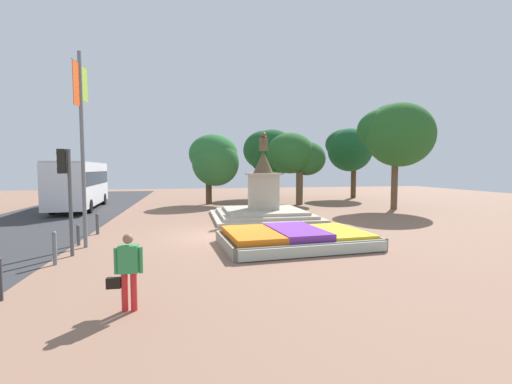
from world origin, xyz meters
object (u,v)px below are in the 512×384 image
object	(u,v)px
traffic_light_near_crossing	(66,181)
pedestrian_with_handbag	(128,268)
flower_planter	(295,238)
statue_monument	(263,203)
kerb_bollard_mid_b	(78,234)
kerb_bollard_north	(97,223)
kerb_bollard_mid_a	(55,247)
banner_pole	(82,140)
city_bus	(79,182)

from	to	relation	value
traffic_light_near_crossing	pedestrian_with_handbag	world-z (taller)	traffic_light_near_crossing
flower_planter	statue_monument	size ratio (longest dim) A/B	0.98
kerb_bollard_mid_b	flower_planter	bearing A→B (deg)	-12.21
kerb_bollard_north	kerb_bollard_mid_b	bearing A→B (deg)	-93.70
pedestrian_with_handbag	kerb_bollard_mid_a	bearing A→B (deg)	124.80
traffic_light_near_crossing	kerb_bollard_mid_a	xyz separation A→B (m)	(-0.06, -1.04, -1.96)
kerb_bollard_mid_b	statue_monument	bearing A→B (deg)	34.51
statue_monument	banner_pole	size ratio (longest dim) A/B	0.84
city_bus	flower_planter	bearing A→B (deg)	-50.80
pedestrian_with_handbag	traffic_light_near_crossing	bearing A→B (deg)	118.35
flower_planter	kerb_bollard_north	world-z (taller)	kerb_bollard_north
kerb_bollard_north	pedestrian_with_handbag	bearing A→B (deg)	-72.86
pedestrian_with_handbag	kerb_bollard_north	world-z (taller)	pedestrian_with_handbag
city_bus	pedestrian_with_handbag	size ratio (longest dim) A/B	5.82
traffic_light_near_crossing	kerb_bollard_mid_b	bearing A→B (deg)	96.33
statue_monument	kerb_bollard_mid_a	xyz separation A→B (m)	(-8.37, -8.57, -0.34)
statue_monument	kerb_bollard_mid_b	world-z (taller)	statue_monument
city_bus	kerb_bollard_mid_a	bearing A→B (deg)	-76.58
statue_monument	banner_pole	xyz separation A→B (m)	(-8.13, -6.27, 3.08)
flower_planter	pedestrian_with_handbag	bearing A→B (deg)	-136.09
kerb_bollard_north	kerb_bollard_mid_a	bearing A→B (deg)	-90.17
city_bus	banner_pole	bearing A→B (deg)	-73.29
pedestrian_with_handbag	kerb_bollard_north	bearing A→B (deg)	107.14
banner_pole	city_bus	size ratio (longest dim) A/B	0.76
flower_planter	pedestrian_with_handbag	world-z (taller)	pedestrian_with_handbag
pedestrian_with_handbag	kerb_bollard_mid_a	xyz separation A→B (m)	(-2.76, 3.97, -0.36)
statue_monument	kerb_bollard_north	distance (m)	9.12
city_bus	kerb_bollard_mid_a	xyz separation A→B (m)	(3.60, -15.10, -1.39)
kerb_bollard_mid_b	traffic_light_near_crossing	bearing A→B (deg)	-83.67
kerb_bollard_mid_b	kerb_bollard_north	world-z (taller)	kerb_bollard_north
flower_planter	kerb_bollard_mid_b	xyz separation A→B (m)	(-8.04, 1.74, 0.13)
flower_planter	city_bus	bearing A→B (deg)	129.20
traffic_light_near_crossing	kerb_bollard_north	size ratio (longest dim) A/B	3.77
city_bus	kerb_bollard_mid_b	bearing A→B (deg)	-74.32
kerb_bollard_mid_a	banner_pole	bearing A→B (deg)	84.06
statue_monument	kerb_bollard_north	size ratio (longest dim) A/B	6.32
traffic_light_near_crossing	banner_pole	size ratio (longest dim) A/B	0.50
flower_planter	banner_pole	size ratio (longest dim) A/B	0.82
pedestrian_with_handbag	kerb_bollard_mid_b	world-z (taller)	pedestrian_with_handbag
flower_planter	kerb_bollard_north	distance (m)	8.83
banner_pole	kerb_bollard_mid_b	size ratio (longest dim) A/B	8.92
pedestrian_with_handbag	kerb_bollard_mid_a	size ratio (longest dim) A/B	1.55
flower_planter	pedestrian_with_handbag	distance (m)	7.17
kerb_bollard_mid_b	kerb_bollard_mid_a	bearing A→B (deg)	-87.29
flower_planter	statue_monument	world-z (taller)	statue_monument
flower_planter	city_bus	distance (m)	18.29
statue_monument	kerb_bollard_north	bearing A→B (deg)	-156.51
banner_pole	kerb_bollard_north	world-z (taller)	banner_pole
banner_pole	city_bus	world-z (taller)	banner_pole
statue_monument	kerb_bollard_mid_b	bearing A→B (deg)	-145.49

